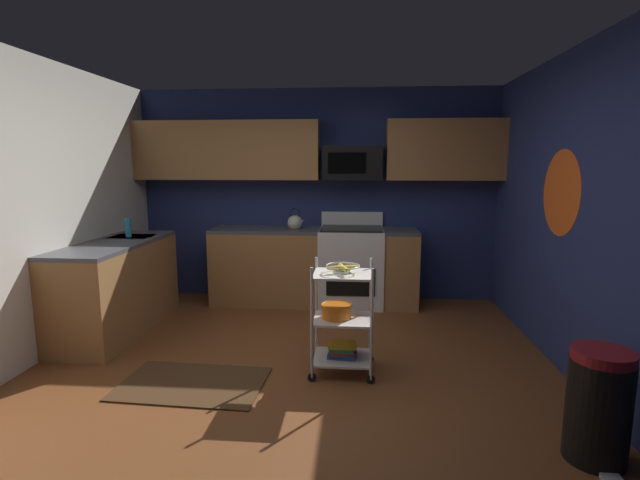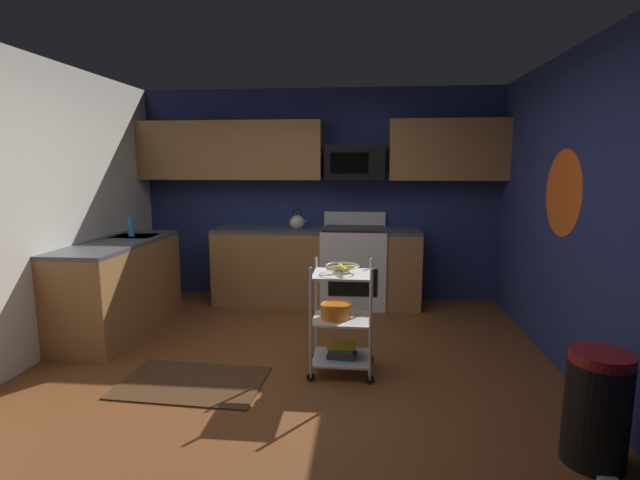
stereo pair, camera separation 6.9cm
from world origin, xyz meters
The scene contains 17 objects.
floor centered at (0.00, 0.00, -0.02)m, with size 4.40×4.80×0.04m, color brown.
wall_back centered at (0.00, 2.43, 1.30)m, with size 4.52×0.06×2.60m, color navy.
wall_left centered at (-2.23, 0.00, 1.30)m, with size 0.06×4.80×2.60m, color silver.
wall_right centered at (2.23, 0.00, 1.30)m, with size 0.06×4.80×2.60m, color navy.
wall_flower_decal centered at (2.20, 0.59, 1.45)m, with size 0.72×0.72×0.00m, color #E5591E.
counter_run centered at (-0.78, 1.64, 0.46)m, with size 3.43×2.26×0.92m.
oven_range centered at (0.45, 2.10, 0.48)m, with size 0.76×0.65×1.10m.
upper_cabinets centered at (-0.10, 2.24, 1.85)m, with size 4.40×0.33×0.70m.
microwave centered at (0.45, 2.21, 1.70)m, with size 0.70×0.39×0.40m.
rolling_cart centered at (0.41, 0.18, 0.45)m, with size 0.53×0.42×0.91m.
fruit_bowl centered at (0.41, 0.18, 0.88)m, with size 0.27×0.27×0.07m.
mixing_bowl_large centered at (0.36, 0.18, 0.52)m, with size 0.25×0.25×0.11m.
book_stack centered at (0.41, 0.18, 0.19)m, with size 0.24×0.19×0.11m.
kettle centered at (-0.23, 2.10, 1.00)m, with size 0.21×0.18×0.26m.
dish_soap_bottle centered at (-1.91, 1.30, 1.02)m, with size 0.06×0.06×0.20m, color #2D8CBF.
trash_can centered at (1.90, -0.86, 0.33)m, with size 0.34×0.42×0.66m.
floor_rug centered at (-0.74, -0.14, 0.01)m, with size 1.10×0.70×0.01m, color #472D19.
Camera 1 is at (0.53, -3.47, 1.68)m, focal length 26.40 mm.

